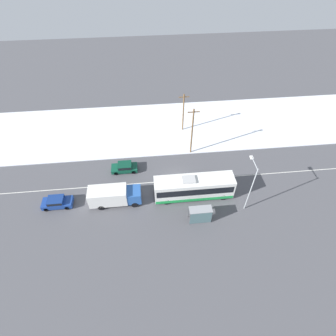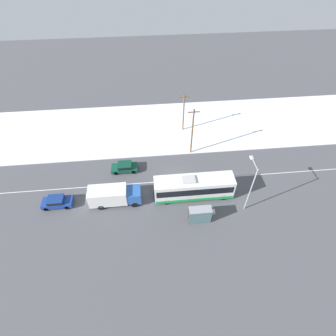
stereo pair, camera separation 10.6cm
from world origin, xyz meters
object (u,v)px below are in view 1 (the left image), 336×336
at_px(streetlamp, 251,182).
at_px(utility_pole_roadside, 192,131).
at_px(bus_shelter, 201,214).
at_px(box_truck, 114,195).
at_px(sedan_car, 125,167).
at_px(pedestrian_at_stop, 196,210).
at_px(parked_car_near_truck, 57,202).
at_px(utility_pole_snowlot, 183,112).
at_px(city_bus, 194,187).

relative_size(streetlamp, utility_pole_roadside, 0.92).
relative_size(bus_shelter, utility_pole_roadside, 0.34).
bearing_deg(box_truck, sedan_car, 78.16).
xyz_separation_m(box_truck, streetlamp, (17.70, -2.32, 3.34)).
xyz_separation_m(box_truck, pedestrian_at_stop, (10.81, -3.18, -0.50)).
bearing_deg(streetlamp, sedan_car, 152.92).
bearing_deg(sedan_car, utility_pole_roadside, -164.06).
height_order(sedan_car, parked_car_near_truck, parked_car_near_truck).
relative_size(streetlamp, utility_pole_snowlot, 1.07).
bearing_deg(city_bus, parked_car_near_truck, 179.68).
relative_size(bus_shelter, streetlamp, 0.37).
relative_size(pedestrian_at_stop, bus_shelter, 0.60).
distance_m(parked_car_near_truck, streetlamp, 26.04).
xyz_separation_m(city_bus, utility_pole_roadside, (1.06, 9.01, 2.69)).
distance_m(sedan_car, parked_car_near_truck, 10.83).
bearing_deg(utility_pole_roadside, city_bus, -96.74).
distance_m(box_truck, bus_shelter, 11.98).
xyz_separation_m(city_bus, sedan_car, (-9.79, 5.91, -0.99)).
height_order(box_truck, bus_shelter, box_truck).
distance_m(city_bus, pedestrian_at_stop, 3.43).
bearing_deg(utility_pole_snowlot, streetlamp, -71.14).
height_order(parked_car_near_truck, utility_pole_roadside, utility_pole_roadside).
relative_size(city_bus, utility_pole_roadside, 1.29).
bearing_deg(sedan_car, bus_shelter, 133.83).
distance_m(bus_shelter, utility_pole_snowlot, 19.80).
xyz_separation_m(box_truck, utility_pole_roadside, (12.13, 9.18, 2.88)).
xyz_separation_m(pedestrian_at_stop, utility_pole_roadside, (1.31, 12.36, 3.37)).
xyz_separation_m(box_truck, bus_shelter, (11.20, -4.26, 0.10)).
xyz_separation_m(sedan_car, utility_pole_snowlot, (10.37, 9.34, 3.06)).
bearing_deg(bus_shelter, streetlamp, 16.58).
distance_m(pedestrian_at_stop, streetlamp, 7.93).
height_order(box_truck, utility_pole_snowlot, utility_pole_snowlot).
height_order(box_truck, sedan_car, box_truck).
height_order(city_bus, box_truck, city_bus).
bearing_deg(utility_pole_snowlot, utility_pole_roadside, -85.61).
bearing_deg(city_bus, utility_pole_snowlot, 87.80).
distance_m(city_bus, utility_pole_snowlot, 15.40).
bearing_deg(utility_pole_roadside, utility_pole_snowlot, 94.39).
relative_size(box_truck, pedestrian_at_stop, 4.02).
bearing_deg(pedestrian_at_stop, box_truck, 163.61).
bearing_deg(parked_car_near_truck, utility_pole_snowlot, 37.80).
height_order(box_truck, parked_car_near_truck, box_truck).
bearing_deg(pedestrian_at_stop, city_bus, 85.76).
bearing_deg(box_truck, pedestrian_at_stop, -16.39).
bearing_deg(city_bus, box_truck, -179.13).
bearing_deg(streetlamp, utility_pole_snowlot, 108.86).
bearing_deg(utility_pole_roadside, box_truck, -142.88).
bearing_deg(city_bus, pedestrian_at_stop, -94.24).
xyz_separation_m(pedestrian_at_stop, bus_shelter, (0.39, -1.08, 0.60)).
xyz_separation_m(bus_shelter, utility_pole_roadside, (0.93, 13.44, 2.77)).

